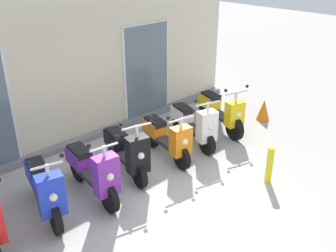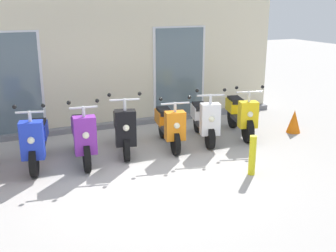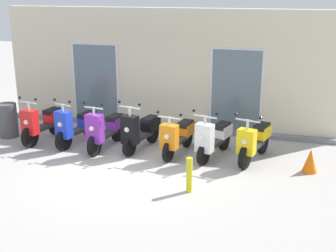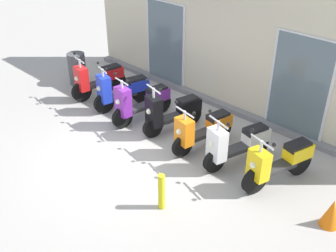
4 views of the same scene
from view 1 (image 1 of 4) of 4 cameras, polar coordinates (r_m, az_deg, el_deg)
name	(u,v)px [view 1 (image 1 of 4)]	position (r m, az deg, el deg)	size (l,w,h in m)	color
ground_plane	(174,199)	(6.66, 0.90, -10.73)	(40.00, 40.00, 0.00)	#A8A39E
storefront_facade	(68,70)	(8.24, -14.54, 8.00)	(9.20, 0.50, 3.27)	beige
scooter_blue	(45,188)	(6.36, -17.71, -8.74)	(0.67, 1.54, 1.26)	black
scooter_purple	(93,171)	(6.60, -11.06, -6.50)	(0.57, 1.66, 1.28)	black
scooter_black	(127,151)	(7.12, -6.11, -3.64)	(0.71, 1.53, 1.30)	black
scooter_orange	(166,137)	(7.64, -0.25, -1.61)	(0.67, 1.56, 1.16)	black
scooter_white	(194,124)	(8.20, 3.83, 0.34)	(0.78, 1.56, 1.23)	black
scooter_yellow	(221,111)	(8.87, 7.78, 2.16)	(0.78, 1.60, 1.21)	black
curb_bollard	(269,165)	(7.14, 14.73, -5.60)	(0.12, 0.12, 0.70)	yellow
traffic_cone	(264,110)	(9.68, 13.90, 2.32)	(0.32, 0.32, 0.52)	orange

